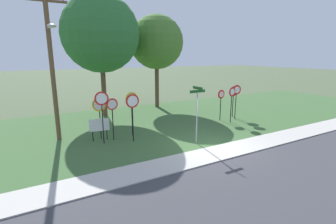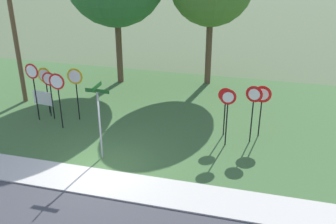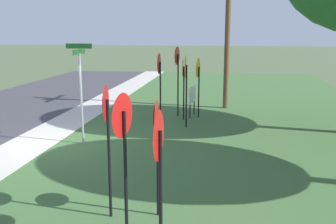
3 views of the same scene
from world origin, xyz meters
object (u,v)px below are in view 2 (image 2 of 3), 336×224
stop_sign_far_center (76,83)px  stop_sign_near_right (45,80)px  street_name_post (99,116)px  stop_sign_far_left (58,89)px  stop_sign_near_left (50,86)px  yield_sign_near_right (253,101)px  utility_pole (10,16)px  yield_sign_near_left (262,99)px  stop_sign_far_right (33,80)px  yield_sign_far_right (225,101)px  yield_sign_far_left (228,105)px  notice_board (43,99)px

stop_sign_far_center → stop_sign_near_right: bearing=166.5°
street_name_post → stop_sign_far_left: bearing=145.4°
stop_sign_near_left → stop_sign_near_right: stop_sign_near_right is taller
yield_sign_near_right → utility_pole: size_ratio=0.31×
stop_sign_near_left → yield_sign_near_left: size_ratio=1.00×
stop_sign_far_right → yield_sign_near_left: 10.36m
stop_sign_far_left → stop_sign_near_left: bearing=137.6°
yield_sign_near_left → yield_sign_far_right: yield_sign_near_left is taller
stop_sign_far_right → utility_pole: bearing=146.0°
yield_sign_far_left → yield_sign_far_right: bearing=94.6°
yield_sign_near_right → notice_board: (-10.03, 0.23, -1.07)m
stop_sign_near_right → street_name_post: (4.29, -3.29, 0.09)m
stop_sign_far_center → stop_sign_far_left: bearing=-112.3°
yield_sign_near_left → notice_board: size_ratio=1.90×
stop_sign_far_left → yield_sign_near_right: size_ratio=1.04×
yield_sign_near_left → yield_sign_near_right: (-0.33, -0.62, 0.13)m
yield_sign_near_right → yield_sign_far_left: (-0.99, -0.57, -0.03)m
yield_sign_far_right → stop_sign_far_left: bearing=-174.1°
stop_sign_far_right → street_name_post: size_ratio=0.92×
stop_sign_near_right → yield_sign_far_left: 8.97m
stop_sign_far_center → yield_sign_near_left: stop_sign_far_center is taller
stop_sign_near_right → stop_sign_far_right: (-0.08, -0.85, 0.32)m
street_name_post → notice_board: street_name_post is taller
stop_sign_far_right → yield_sign_far_right: 8.84m
yield_sign_near_right → street_name_post: size_ratio=0.83×
stop_sign_far_right → notice_board: size_ratio=2.27×
yield_sign_near_left → yield_sign_far_right: bearing=-166.2°
stop_sign_far_center → yield_sign_far_right: 6.94m
stop_sign_near_left → stop_sign_near_right: size_ratio=1.00×
stop_sign_near_left → utility_pole: utility_pole is taller
street_name_post → utility_pole: utility_pole is taller
stop_sign_near_left → notice_board: bearing=149.7°
yield_sign_near_left → yield_sign_near_right: yield_sign_near_right is taller
stop_sign_far_right → utility_pole: (-2.03, 1.81, 2.46)m
stop_sign_far_center → yield_sign_near_left: size_ratio=1.09×
stop_sign_near_left → yield_sign_far_right: bearing=-3.7°
stop_sign_far_center → notice_board: bearing=174.3°
notice_board → street_name_post: bearing=-26.7°
notice_board → yield_sign_near_left: bearing=10.0°
yield_sign_far_right → utility_pole: size_ratio=0.27×
yield_sign_near_left → yield_sign_far_left: (-1.32, -1.19, 0.10)m
utility_pole → yield_sign_near_right: bearing=-6.8°
stop_sign_far_center → yield_sign_far_right: size_ratio=1.16×
stop_sign_near_left → yield_sign_near_right: yield_sign_near_right is taller
yield_sign_far_right → utility_pole: utility_pole is taller
stop_sign_far_left → utility_pole: (-3.55, 2.29, 2.59)m
stop_sign_near_right → yield_sign_far_right: bearing=6.1°
yield_sign_near_right → yield_sign_far_left: 1.14m
stop_sign_far_left → yield_sign_near_right: (8.46, 0.86, -0.04)m
yield_sign_far_left → stop_sign_far_left: bearing=174.8°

